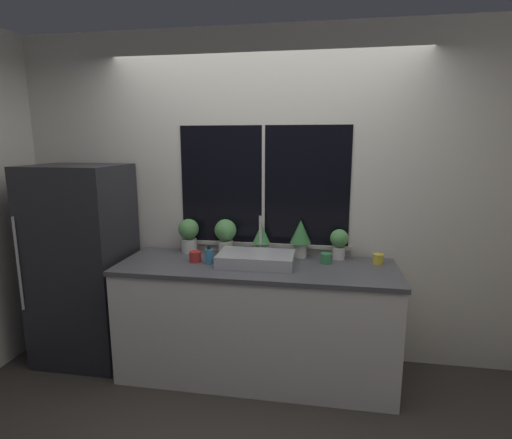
% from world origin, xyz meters
% --- Properties ---
extents(ground_plane, '(14.00, 14.00, 0.00)m').
position_xyz_m(ground_plane, '(0.00, 0.00, 0.00)').
color(ground_plane, '#38332D').
extents(wall_back, '(8.00, 0.09, 2.70)m').
position_xyz_m(wall_back, '(0.00, 0.74, 1.35)').
color(wall_back, silver).
rests_on(wall_back, ground_plane).
extents(wall_left, '(0.06, 7.00, 2.70)m').
position_xyz_m(wall_left, '(-2.10, 1.50, 1.35)').
color(wall_left, silver).
rests_on(wall_left, ground_plane).
extents(wall_right, '(0.06, 7.00, 2.70)m').
position_xyz_m(wall_right, '(2.10, 1.50, 1.35)').
color(wall_right, silver).
rests_on(wall_right, ground_plane).
extents(counter, '(2.10, 0.69, 0.90)m').
position_xyz_m(counter, '(0.00, 0.33, 0.45)').
color(counter, white).
rests_on(counter, ground_plane).
extents(refrigerator, '(0.72, 0.64, 1.63)m').
position_xyz_m(refrigerator, '(-1.46, 0.37, 0.82)').
color(refrigerator, '#232328').
rests_on(refrigerator, ground_plane).
extents(sink, '(0.57, 0.39, 0.34)m').
position_xyz_m(sink, '(0.00, 0.34, 0.95)').
color(sink, '#ADADB2').
rests_on(sink, counter).
extents(potted_plant_far_left, '(0.17, 0.17, 0.28)m').
position_xyz_m(potted_plant_far_left, '(-0.62, 0.60, 1.06)').
color(potted_plant_far_left, silver).
rests_on(potted_plant_far_left, counter).
extents(potted_plant_left, '(0.18, 0.18, 0.29)m').
position_xyz_m(potted_plant_left, '(-0.30, 0.60, 1.07)').
color(potted_plant_left, silver).
rests_on(potted_plant_left, counter).
extents(potted_plant_center, '(0.14, 0.14, 0.26)m').
position_xyz_m(potted_plant_center, '(0.00, 0.60, 1.05)').
color(potted_plant_center, silver).
rests_on(potted_plant_center, counter).
extents(potted_plant_right, '(0.17, 0.17, 0.30)m').
position_xyz_m(potted_plant_right, '(0.32, 0.60, 1.08)').
color(potted_plant_right, silver).
rests_on(potted_plant_right, counter).
extents(potted_plant_far_right, '(0.14, 0.14, 0.24)m').
position_xyz_m(potted_plant_far_right, '(0.62, 0.60, 1.04)').
color(potted_plant_far_right, silver).
rests_on(potted_plant_far_right, counter).
extents(soap_bottle, '(0.06, 0.06, 0.14)m').
position_xyz_m(soap_bottle, '(-0.36, 0.31, 0.96)').
color(soap_bottle, teal).
rests_on(soap_bottle, counter).
extents(mug_green, '(0.08, 0.08, 0.08)m').
position_xyz_m(mug_green, '(0.52, 0.46, 0.94)').
color(mug_green, '#38844C').
rests_on(mug_green, counter).
extents(mug_yellow, '(0.08, 0.08, 0.08)m').
position_xyz_m(mug_yellow, '(0.91, 0.52, 0.94)').
color(mug_yellow, gold).
rests_on(mug_yellow, counter).
extents(mug_red, '(0.09, 0.09, 0.08)m').
position_xyz_m(mug_red, '(-0.48, 0.34, 0.94)').
color(mug_red, '#B72D28').
rests_on(mug_red, counter).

